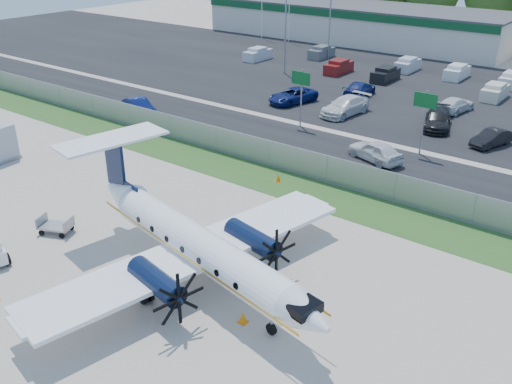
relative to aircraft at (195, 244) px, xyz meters
The scene contains 25 objects.
ground 2.32m from the aircraft, behind, with size 170.00×170.00×0.00m, color #BEB0A1.
grass_verge 12.37m from the aircraft, 94.45° to the left, with size 170.00×4.00×0.02m, color #2D561E.
access_road 19.29m from the aircraft, 92.83° to the left, with size 170.00×8.00×0.02m, color black.
parking_lot 40.22m from the aircraft, 91.35° to the left, with size 170.00×32.00×0.02m, color black.
perimeter_fence 14.23m from the aircraft, 93.83° to the left, with size 120.00×0.06×1.99m.
building_west 66.96m from the aircraft, 111.87° to the left, with size 46.40×12.40×5.24m.
sign_left 24.78m from the aircraft, 111.20° to the left, with size 1.80×0.26×5.00m.
sign_mid 23.20m from the aircraft, 84.91° to the left, with size 1.80×0.26×5.00m.
flagpole_west 66.44m from the aircraft, 123.76° to the left, with size 1.06×0.12×10.00m.
flagpole_east 63.80m from the aircraft, 120.02° to the left, with size 1.06×0.12×10.00m.
light_pole_nw 43.64m from the aircraft, 118.77° to the left, with size 0.90×0.35×9.09m.
light_pole_sw 52.61m from the aircraft, 113.51° to the left, with size 0.90×0.35×9.09m.
aircraft is the anchor object (origin of this frame).
baggage_cart_near 9.98m from the aircraft, behind, with size 2.14×1.75×0.98m.
cone_nose 4.48m from the aircraft, 17.25° to the right, with size 0.40×0.40×0.57m.
cone_starboard_wing 12.93m from the aircraft, 106.58° to the left, with size 0.40×0.40×0.58m.
road_car_west 28.24m from the aircraft, 143.30° to the left, with size 1.62×4.63×1.53m, color navy.
road_car_mid 19.98m from the aircraft, 90.31° to the left, with size 1.81×4.51×1.54m, color silver.
parked_car_a 31.76m from the aircraft, 115.11° to the left, with size 2.42×5.24×1.46m, color navy.
parked_car_b 29.53m from the aircraft, 104.71° to the left, with size 2.31×5.68×1.65m, color silver.
parked_car_c 30.02m from the aircraft, 88.46° to the left, with size 2.14×5.27×1.53m, color black.
parked_car_d 29.00m from the aircraft, 78.21° to the left, with size 1.40×4.01×1.32m, color black.
parked_car_f 35.92m from the aircraft, 104.98° to the left, with size 2.16×5.31×1.54m, color navy.
parked_car_g 35.59m from the aircraft, 89.38° to the left, with size 1.93×4.75×1.38m, color silver.
far_parking_rows 45.21m from the aircraft, 91.20° to the left, with size 56.00×10.00×1.60m, color gray, non-canonical shape.
Camera 1 is at (17.75, -17.43, 16.25)m, focal length 40.00 mm.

